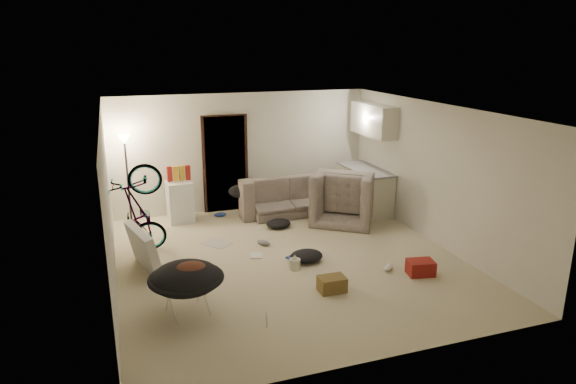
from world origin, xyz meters
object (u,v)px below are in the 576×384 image
object	(u,v)px
armchair	(346,201)
juicer	(295,263)
kitchen_counter	(365,190)
sofa	(286,198)
tv_box	(144,250)
drink_case_a	(332,284)
mini_fridge	(180,202)
drink_case_b	(421,268)
floor_lamp	(126,161)
bicycle	(140,229)
saucer_chair	(187,285)

from	to	relation	value
armchair	juicer	distance (m)	2.68
kitchen_counter	armchair	size ratio (longest dim) A/B	1.26
sofa	tv_box	size ratio (longest dim) A/B	1.94
kitchen_counter	sofa	size ratio (longest dim) A/B	0.71
tv_box	drink_case_a	world-z (taller)	tv_box
mini_fridge	drink_case_a	size ratio (longest dim) A/B	2.14
sofa	drink_case_b	size ratio (longest dim) A/B	5.22
mini_fridge	sofa	bearing A→B (deg)	-5.91
floor_lamp	bicycle	bearing A→B (deg)	-86.28
floor_lamp	saucer_chair	world-z (taller)	floor_lamp
floor_lamp	armchair	bearing A→B (deg)	-14.52
mini_fridge	bicycle	bearing A→B (deg)	-124.25
mini_fridge	tv_box	bearing A→B (deg)	-114.65
kitchen_counter	saucer_chair	distance (m)	5.37
drink_case_a	kitchen_counter	bearing A→B (deg)	57.19
sofa	bicycle	distance (m)	3.36
kitchen_counter	drink_case_b	xyz separation A→B (m)	(-0.67, -3.21, -0.32)
saucer_chair	drink_case_b	bearing A→B (deg)	0.33
mini_fridge	tv_box	xyz separation A→B (m)	(-0.86, -2.21, -0.06)
kitchen_counter	tv_box	bearing A→B (deg)	-160.71
mini_fridge	drink_case_b	world-z (taller)	mini_fridge
sofa	drink_case_a	distance (m)	3.76
sofa	armchair	size ratio (longest dim) A/B	1.77
kitchen_counter	mini_fridge	bearing A→B (deg)	171.91
floor_lamp	drink_case_b	bearing A→B (deg)	-42.84
drink_case_a	drink_case_b	size ratio (longest dim) A/B	0.96
sofa	drink_case_a	world-z (taller)	sofa
armchair	bicycle	bearing A→B (deg)	41.91
floor_lamp	bicycle	distance (m)	1.77
saucer_chair	juicer	xyz separation A→B (m)	(1.82, 0.84, -0.32)
sofa	juicer	xyz separation A→B (m)	(-0.81, -2.84, -0.20)
kitchen_counter	drink_case_a	world-z (taller)	kitchen_counter
floor_lamp	tv_box	xyz separation A→B (m)	(0.10, -2.31, -0.95)
sofa	saucer_chair	distance (m)	4.53
floor_lamp	saucer_chair	distance (m)	4.02
floor_lamp	drink_case_b	world-z (taller)	floor_lamp
drink_case_b	sofa	bearing A→B (deg)	116.09
armchair	mini_fridge	bearing A→B (deg)	18.56
tv_box	drink_case_b	xyz separation A→B (m)	(4.06, -1.55, -0.24)
kitchen_counter	drink_case_a	size ratio (longest dim) A/B	3.87
kitchen_counter	bicycle	size ratio (longest dim) A/B	0.92
drink_case_a	tv_box	bearing A→B (deg)	148.69
mini_fridge	drink_case_a	bearing A→B (deg)	-69.74
saucer_chair	tv_box	bearing A→B (deg)	105.73
drink_case_b	juicer	bearing A→B (deg)	166.59
drink_case_a	mini_fridge	bearing A→B (deg)	114.78
kitchen_counter	mini_fridge	world-z (taller)	kitchen_counter
tv_box	drink_case_a	size ratio (longest dim) A/B	2.79
kitchen_counter	saucer_chair	size ratio (longest dim) A/B	1.50
sofa	mini_fridge	bearing A→B (deg)	-4.07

